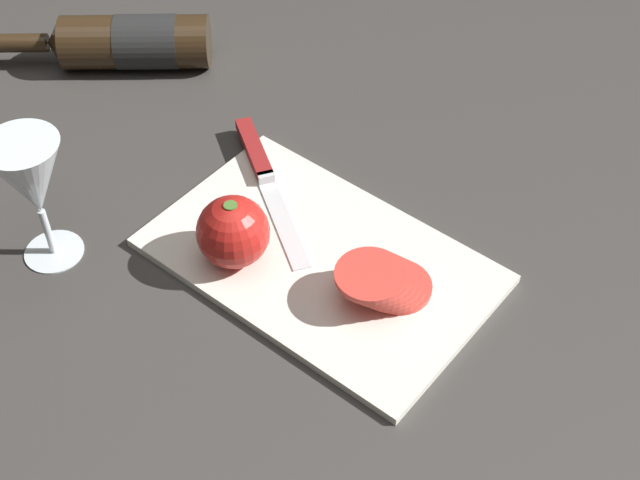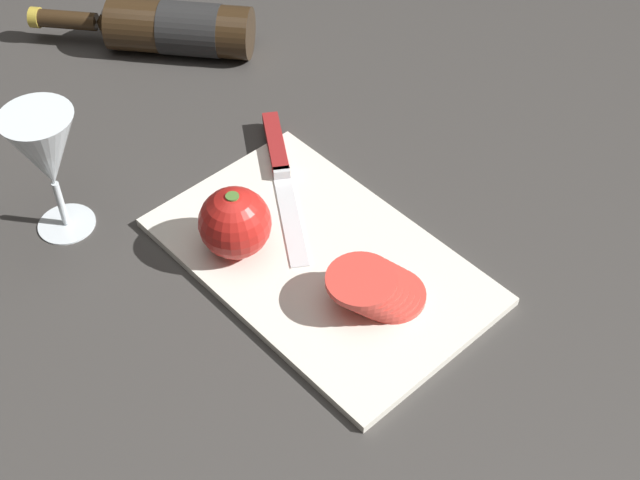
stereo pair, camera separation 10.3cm
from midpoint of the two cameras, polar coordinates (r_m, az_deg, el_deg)
name	(u,v)px [view 1 (the left image)]	position (r m, az deg, el deg)	size (l,w,h in m)	color
ground_plane	(330,303)	(1.02, -2.24, -4.20)	(3.00, 3.00, 0.00)	#383533
cutting_board	(320,260)	(1.06, -2.79, -1.47)	(0.40, 0.25, 0.01)	silver
wine_bottle	(130,42)	(1.37, -14.25, 12.09)	(0.30, 0.26, 0.08)	#332314
wine_glass	(32,182)	(1.06, -20.66, 3.34)	(0.09, 0.09, 0.17)	silver
whole_tomato	(233,232)	(1.03, -8.44, 0.36)	(0.09, 0.09, 0.09)	red
knife	(259,162)	(1.17, -6.43, 4.85)	(0.24, 0.17, 0.01)	silver
tomato_slice_stack_near	(384,281)	(1.00, 1.18, -2.80)	(0.10, 0.11, 0.04)	#D63D33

